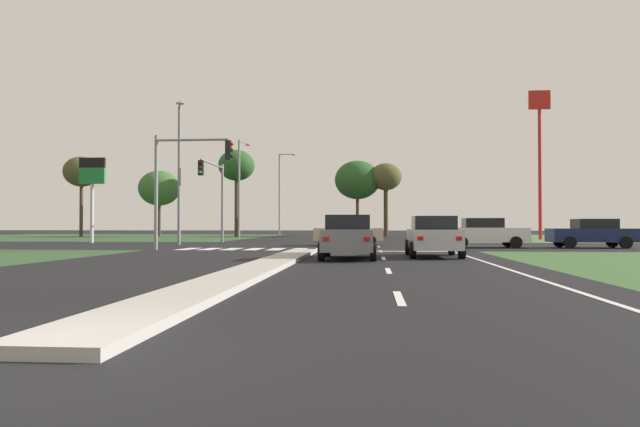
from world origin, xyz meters
The scene contains 38 objects.
ground_plane centered at (0.00, 30.00, 0.00)m, with size 200.00×200.00×0.00m, color black.
grass_verge_far_left centered at (-25.50, 54.50, 0.00)m, with size 35.00×35.00×0.01m, color #2D4C28.
grass_verge_far_right centered at (25.50, 54.50, 0.00)m, with size 35.00×35.00×0.01m, color #476B38.
median_island_near centered at (0.00, 11.00, 0.07)m, with size 1.20×22.00×0.14m, color #ADA89E.
median_island_far centered at (0.00, 55.00, 0.07)m, with size 1.20×36.00×0.14m, color gray.
lane_dash_near centered at (3.50, 4.96, 0.01)m, with size 0.14×2.00×0.01m, color silver.
lane_dash_second centered at (3.50, 10.96, 0.01)m, with size 0.14×2.00×0.01m, color silver.
lane_dash_third centered at (3.50, 16.96, 0.01)m, with size 0.14×2.00×0.01m, color silver.
lane_dash_fourth centered at (3.50, 22.96, 0.01)m, with size 0.14×2.00×0.01m, color silver.
lane_dash_fifth centered at (3.50, 28.96, 0.01)m, with size 0.14×2.00×0.01m, color silver.
edge_line_right centered at (6.85, 12.00, 0.01)m, with size 0.14×24.00×0.01m, color silver.
stop_bar_near centered at (3.80, 23.00, 0.01)m, with size 6.40×0.50×0.01m, color silver.
crosswalk_bar_near centered at (-6.40, 24.80, 0.01)m, with size 0.70×2.80×0.01m, color silver.
crosswalk_bar_second centered at (-5.25, 24.80, 0.01)m, with size 0.70×2.80×0.01m, color silver.
crosswalk_bar_third centered at (-4.10, 24.80, 0.01)m, with size 0.70×2.80×0.01m, color silver.
crosswalk_bar_fourth centered at (-2.95, 24.80, 0.01)m, with size 0.70×2.80×0.01m, color silver.
crosswalk_bar_fifth centered at (-1.80, 24.80, 0.01)m, with size 0.70×2.80×0.01m, color silver.
crosswalk_bar_sixth centered at (-0.65, 24.80, 0.01)m, with size 0.70×2.80×0.01m, color silver.
crosswalk_bar_seventh centered at (0.50, 24.80, 0.01)m, with size 0.70×2.80×0.01m, color silver.
crosswalk_bar_eighth centered at (1.65, 24.80, 0.01)m, with size 0.70×2.80×0.01m, color silver.
car_grey_near centered at (2.22, 16.62, 0.82)m, with size 2.00×4.47×1.60m.
car_beige_second centered at (1.74, 30.58, 0.80)m, with size 4.16×2.07×1.58m.
car_navy_third centered at (15.00, 28.02, 0.80)m, with size 4.49×2.01×1.57m.
car_white_fourth centered at (9.28, 27.94, 0.83)m, with size 4.46×2.07×1.62m.
car_silver_fifth centered at (5.47, 18.22, 0.81)m, with size 2.00×4.32×1.59m.
traffic_signal_far_left centered at (-7.60, 34.46, 3.94)m, with size 0.32×5.80×5.62m.
traffic_signal_near_left centered at (-6.20, 23.40, 3.89)m, with size 4.00×0.32×5.71m.
street_lamp_second centered at (-8.81, 30.62, 4.88)m, with size 1.06×2.17×8.67m.
street_lamp_third centered at (-8.84, 47.88, 5.04)m, with size 0.79×2.13×9.00m.
street_lamp_fourth centered at (-8.71, 71.63, 5.87)m, with size 2.35×0.60×10.62m.
pedestrian_at_median centered at (0.05, 38.03, 1.21)m, with size 0.34×0.34×1.77m.
fastfood_pole_sign centered at (17.62, 47.22, 9.29)m, with size 1.80×0.40×12.88m.
fuel_price_totem centered at (-16.08, 34.01, 4.30)m, with size 1.80×0.24×5.88m.
treeline_near centered at (-27.98, 55.94, 6.94)m, with size 3.82×3.82×8.62m.
treeline_second centered at (-19.80, 57.15, 5.23)m, with size 4.46×4.46×7.14m.
treeline_third centered at (-11.35, 57.38, 7.59)m, with size 3.92×3.92×9.34m.
treeline_fourth centered at (1.62, 59.54, 6.16)m, with size 4.96×4.96×8.29m.
treeline_fifth centered at (4.69, 58.89, 6.33)m, with size 3.44×3.44×7.92m.
Camera 1 is at (3.02, -5.14, 1.24)m, focal length 33.20 mm.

